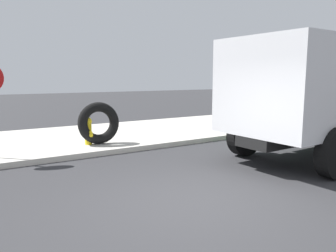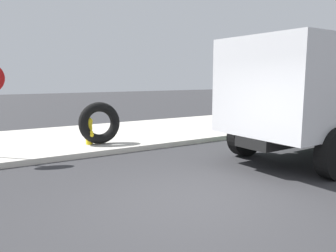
% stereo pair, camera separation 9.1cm
% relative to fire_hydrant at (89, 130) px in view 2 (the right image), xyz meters
% --- Properties ---
extents(ground_plane, '(80.00, 80.00, 0.00)m').
position_rel_fire_hydrant_xyz_m(ground_plane, '(-0.04, -5.02, -0.58)').
color(ground_plane, '#2D2D30').
extents(sidewalk_curb, '(36.00, 5.00, 0.15)m').
position_rel_fire_hydrant_xyz_m(sidewalk_curb, '(-0.04, 1.48, -0.50)').
color(sidewalk_curb, '#BCB7AD').
rests_on(sidewalk_curb, ground).
extents(fire_hydrant, '(0.24, 0.53, 0.80)m').
position_rel_fire_hydrant_xyz_m(fire_hydrant, '(0.00, 0.00, 0.00)').
color(fire_hydrant, yellow).
rests_on(fire_hydrant, sidewalk_curb).
extents(loose_tire, '(1.26, 0.42, 1.25)m').
position_rel_fire_hydrant_xyz_m(loose_tire, '(0.29, -0.10, 0.20)').
color(loose_tire, black).
rests_on(loose_tire, sidewalk_curb).
extents(dump_truck_green, '(7.10, 3.03, 3.00)m').
position_rel_fire_hydrant_xyz_m(dump_truck_green, '(5.52, -4.13, 1.03)').
color(dump_truck_green, '#237033').
rests_on(dump_truck_green, ground).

